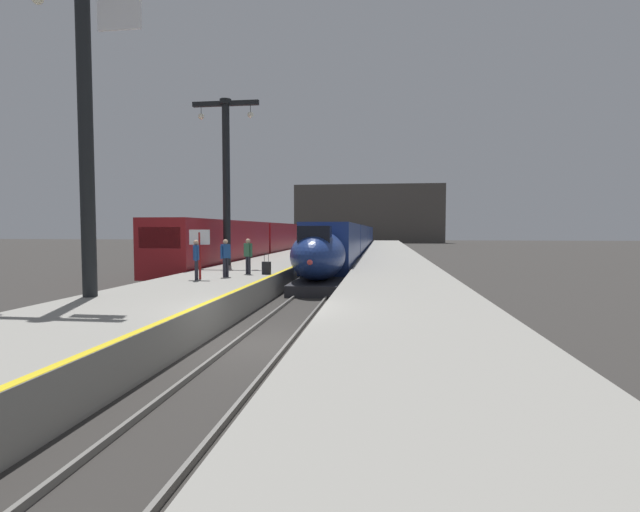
% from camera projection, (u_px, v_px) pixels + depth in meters
% --- Properties ---
extents(ground_plane, '(260.00, 260.00, 0.00)m').
position_uv_depth(ground_plane, '(262.00, 344.00, 13.10)').
color(ground_plane, '#33302D').
extents(platform_left, '(4.80, 110.00, 1.05)m').
position_uv_depth(platform_left, '(290.00, 262.00, 38.10)').
color(platform_left, gray).
rests_on(platform_left, ground).
extents(platform_right, '(4.80, 110.00, 1.05)m').
position_uv_depth(platform_right, '(392.00, 263.00, 37.05)').
color(platform_right, gray).
rests_on(platform_right, ground).
extents(platform_left_safety_stripe, '(0.20, 107.80, 0.01)m').
position_uv_depth(platform_left_safety_stripe, '(318.00, 256.00, 37.77)').
color(platform_left_safety_stripe, yellow).
rests_on(platform_left_safety_stripe, platform_left).
extents(rail_main_left, '(0.08, 110.00, 0.12)m').
position_uv_depth(rail_main_left, '(334.00, 266.00, 40.42)').
color(rail_main_left, slate).
rests_on(rail_main_left, ground).
extents(rail_main_right, '(0.08, 110.00, 0.12)m').
position_uv_depth(rail_main_right, '(352.00, 266.00, 40.23)').
color(rail_main_right, slate).
rests_on(rail_main_right, ground).
extents(rail_secondary_left, '(0.08, 110.00, 0.12)m').
position_uv_depth(rail_secondary_left, '(242.00, 265.00, 41.47)').
color(rail_secondary_left, slate).
rests_on(rail_secondary_left, ground).
extents(rail_secondary_right, '(0.08, 110.00, 0.12)m').
position_uv_depth(rail_secondary_right, '(259.00, 265.00, 41.28)').
color(rail_secondary_right, slate).
rests_on(rail_secondary_right, ground).
extents(highspeed_train_main, '(2.92, 74.63, 3.60)m').
position_uv_depth(highspeed_train_main, '(355.00, 239.00, 57.77)').
color(highspeed_train_main, navy).
rests_on(highspeed_train_main, ground).
extents(regional_train_adjacent, '(2.85, 36.60, 3.80)m').
position_uv_depth(regional_train_adjacent, '(254.00, 241.00, 42.34)').
color(regional_train_adjacent, maroon).
rests_on(regional_train_adjacent, ground).
extents(station_column_near, '(4.00, 0.68, 10.24)m').
position_uv_depth(station_column_near, '(86.00, 98.00, 14.65)').
color(station_column_near, black).
rests_on(station_column_near, platform_left).
extents(station_column_mid, '(4.00, 0.68, 9.76)m').
position_uv_depth(station_column_mid, '(226.00, 167.00, 27.96)').
color(station_column_mid, black).
rests_on(station_column_mid, platform_left).
extents(passenger_near_edge, '(0.48, 0.40, 1.69)m').
position_uv_depth(passenger_near_edge, '(248.00, 253.00, 22.54)').
color(passenger_near_edge, '#23232D').
rests_on(passenger_near_edge, platform_left).
extents(passenger_mid_platform, '(0.32, 0.55, 1.69)m').
position_uv_depth(passenger_mid_platform, '(196.00, 257.00, 19.78)').
color(passenger_mid_platform, '#23232D').
rests_on(passenger_mid_platform, platform_left).
extents(passenger_far_waiting, '(0.38, 0.50, 1.69)m').
position_uv_depth(passenger_far_waiting, '(226.00, 255.00, 21.12)').
color(passenger_far_waiting, '#23232D').
rests_on(passenger_far_waiting, platform_left).
extents(rolling_suitcase, '(0.40, 0.22, 0.98)m').
position_uv_depth(rolling_suitcase, '(266.00, 268.00, 22.43)').
color(rolling_suitcase, black).
rests_on(rolling_suitcase, platform_left).
extents(departure_info_board, '(0.90, 0.10, 2.12)m').
position_uv_depth(departure_info_board, '(200.00, 244.00, 20.17)').
color(departure_info_board, maroon).
rests_on(departure_info_board, platform_left).
extents(terminus_back_wall, '(36.00, 2.00, 14.00)m').
position_uv_depth(terminus_back_wall, '(368.00, 214.00, 113.69)').
color(terminus_back_wall, '#4C4742').
rests_on(terminus_back_wall, ground).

